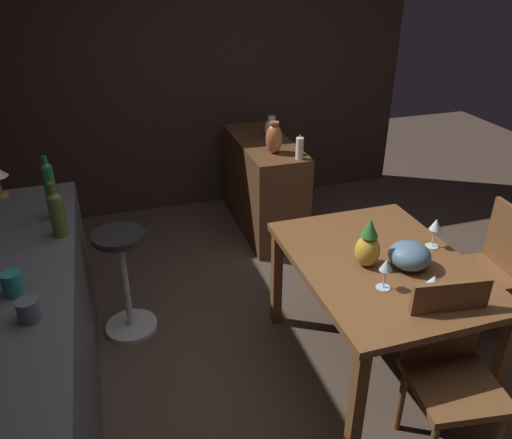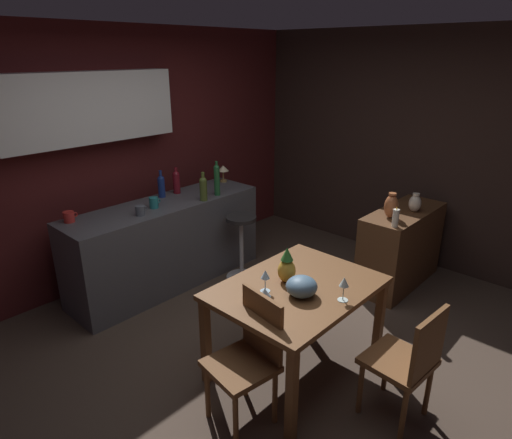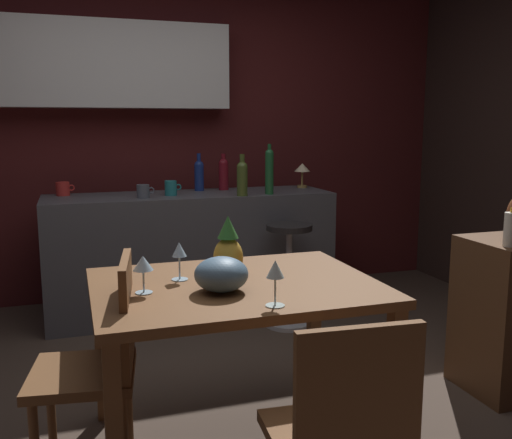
{
  "view_description": "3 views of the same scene",
  "coord_description": "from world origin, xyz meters",
  "px_view_note": "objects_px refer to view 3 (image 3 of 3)",
  "views": [
    {
      "loc": [
        -2.01,
        1.0,
        2.21
      ],
      "look_at": [
        0.37,
        0.25,
        0.89
      ],
      "focal_mm": 35.24,
      "sensor_mm": 36.0,
      "label": 1
    },
    {
      "loc": [
        -2.3,
        -2.04,
        2.33
      ],
      "look_at": [
        0.45,
        0.51,
        0.9
      ],
      "focal_mm": 30.94,
      "sensor_mm": 36.0,
      "label": 2
    },
    {
      "loc": [
        -0.68,
        -2.61,
        1.41
      ],
      "look_at": [
        0.32,
        0.44,
        0.87
      ],
      "focal_mm": 40.02,
      "sensor_mm": 36.0,
      "label": 3
    }
  ],
  "objects_px": {
    "wine_glass_right": "(143,265)",
    "wine_bottle_ruby": "(224,172)",
    "cup_slate": "(143,191)",
    "counter_lamp": "(302,170)",
    "cup_red": "(63,189)",
    "dining_table": "(235,303)",
    "wine_bottle_cobalt": "(199,174)",
    "chair_by_doorway": "(342,436)",
    "wine_glass_center": "(275,272)",
    "cup_teal": "(171,188)",
    "chair_near_window": "(100,361)",
    "wine_bottle_olive": "(242,177)",
    "pineapple_centerpiece": "(228,251)",
    "pillar_candle_tall": "(510,229)",
    "fruit_bowl": "(221,274)",
    "bar_stool": "(289,272)",
    "wine_bottle_green": "(269,170)",
    "wine_glass_left": "(179,252)"
  },
  "relations": [
    {
      "from": "counter_lamp",
      "to": "dining_table",
      "type": "bearing_deg",
      "value": -119.75
    },
    {
      "from": "chair_near_window",
      "to": "wine_glass_right",
      "type": "xyz_separation_m",
      "value": [
        0.18,
        0.03,
        0.37
      ]
    },
    {
      "from": "bar_stool",
      "to": "counter_lamp",
      "type": "bearing_deg",
      "value": 60.74
    },
    {
      "from": "cup_slate",
      "to": "wine_bottle_ruby",
      "type": "bearing_deg",
      "value": 24.71
    },
    {
      "from": "cup_teal",
      "to": "wine_glass_center",
      "type": "bearing_deg",
      "value": -89.54
    },
    {
      "from": "chair_by_doorway",
      "to": "pineapple_centerpiece",
      "type": "relative_size",
      "value": 3.14
    },
    {
      "from": "pineapple_centerpiece",
      "to": "pillar_candle_tall",
      "type": "distance_m",
      "value": 1.39
    },
    {
      "from": "wine_bottle_olive",
      "to": "counter_lamp",
      "type": "distance_m",
      "value": 0.71
    },
    {
      "from": "wine_glass_right",
      "to": "cup_teal",
      "type": "xyz_separation_m",
      "value": [
        0.43,
        1.84,
        0.1
      ]
    },
    {
      "from": "wine_bottle_cobalt",
      "to": "cup_red",
      "type": "height_order",
      "value": "wine_bottle_cobalt"
    },
    {
      "from": "dining_table",
      "to": "counter_lamp",
      "type": "bearing_deg",
      "value": 60.25
    },
    {
      "from": "wine_glass_right",
      "to": "pillar_candle_tall",
      "type": "relative_size",
      "value": 0.79
    },
    {
      "from": "fruit_bowl",
      "to": "wine_bottle_green",
      "type": "xyz_separation_m",
      "value": [
        0.83,
        1.76,
        0.27
      ]
    },
    {
      "from": "wine_glass_center",
      "to": "wine_glass_right",
      "type": "bearing_deg",
      "value": 144.35
    },
    {
      "from": "chair_by_doorway",
      "to": "pineapple_centerpiece",
      "type": "distance_m",
      "value": 1.02
    },
    {
      "from": "wine_glass_right",
      "to": "wine_bottle_cobalt",
      "type": "xyz_separation_m",
      "value": [
        0.69,
        2.07,
        0.17
      ]
    },
    {
      "from": "chair_by_doorway",
      "to": "wine_bottle_olive",
      "type": "relative_size",
      "value": 2.9
    },
    {
      "from": "chair_by_doorway",
      "to": "wine_glass_left",
      "type": "bearing_deg",
      "value": 108.11
    },
    {
      "from": "cup_red",
      "to": "cup_slate",
      "type": "relative_size",
      "value": 1.06
    },
    {
      "from": "cup_red",
      "to": "counter_lamp",
      "type": "distance_m",
      "value": 1.84
    },
    {
      "from": "cup_teal",
      "to": "wine_bottle_cobalt",
      "type": "bearing_deg",
      "value": 41.36
    },
    {
      "from": "bar_stool",
      "to": "counter_lamp",
      "type": "xyz_separation_m",
      "value": [
        0.36,
        0.64,
        0.66
      ]
    },
    {
      "from": "wine_bottle_green",
      "to": "counter_lamp",
      "type": "height_order",
      "value": "wine_bottle_green"
    },
    {
      "from": "bar_stool",
      "to": "cup_teal",
      "type": "height_order",
      "value": "cup_teal"
    },
    {
      "from": "pineapple_centerpiece",
      "to": "wine_bottle_olive",
      "type": "xyz_separation_m",
      "value": [
        0.52,
        1.53,
        0.18
      ]
    },
    {
      "from": "dining_table",
      "to": "chair_near_window",
      "type": "relative_size",
      "value": 1.34
    },
    {
      "from": "bar_stool",
      "to": "wine_bottle_green",
      "type": "distance_m",
      "value": 0.76
    },
    {
      "from": "dining_table",
      "to": "chair_by_doorway",
      "type": "xyz_separation_m",
      "value": [
        0.1,
        -0.84,
        -0.17
      ]
    },
    {
      "from": "wine_bottle_green",
      "to": "pillar_candle_tall",
      "type": "height_order",
      "value": "wine_bottle_green"
    },
    {
      "from": "chair_by_doorway",
      "to": "wine_glass_center",
      "type": "distance_m",
      "value": 0.63
    },
    {
      "from": "pineapple_centerpiece",
      "to": "chair_near_window",
      "type": "bearing_deg",
      "value": -164.36
    },
    {
      "from": "chair_near_window",
      "to": "cup_red",
      "type": "bearing_deg",
      "value": 93.52
    },
    {
      "from": "pineapple_centerpiece",
      "to": "counter_lamp",
      "type": "xyz_separation_m",
      "value": [
        1.14,
        1.89,
        0.19
      ]
    },
    {
      "from": "chair_near_window",
      "to": "pillar_candle_tall",
      "type": "xyz_separation_m",
      "value": [
        1.95,
        -0.01,
        0.42
      ]
    },
    {
      "from": "dining_table",
      "to": "wine_bottle_cobalt",
      "type": "relative_size",
      "value": 4.17
    },
    {
      "from": "bar_stool",
      "to": "cup_red",
      "type": "xyz_separation_m",
      "value": [
        -1.48,
        0.7,
        0.56
      ]
    },
    {
      "from": "bar_stool",
      "to": "fruit_bowl",
      "type": "relative_size",
      "value": 3.29
    },
    {
      "from": "wine_bottle_cobalt",
      "to": "cup_red",
      "type": "relative_size",
      "value": 2.2
    },
    {
      "from": "chair_by_doorway",
      "to": "cup_teal",
      "type": "distance_m",
      "value": 2.69
    },
    {
      "from": "bar_stool",
      "to": "counter_lamp",
      "type": "height_order",
      "value": "counter_lamp"
    },
    {
      "from": "chair_near_window",
      "to": "wine_bottle_olive",
      "type": "xyz_separation_m",
      "value": [
        1.1,
        1.69,
        0.55
      ]
    },
    {
      "from": "dining_table",
      "to": "fruit_bowl",
      "type": "height_order",
      "value": "fruit_bowl"
    },
    {
      "from": "cup_slate",
      "to": "counter_lamp",
      "type": "xyz_separation_m",
      "value": [
        1.31,
        0.26,
        0.1
      ]
    },
    {
      "from": "chair_near_window",
      "to": "cup_teal",
      "type": "height_order",
      "value": "cup_teal"
    },
    {
      "from": "cup_slate",
      "to": "wine_bottle_green",
      "type": "bearing_deg",
      "value": -4.35
    },
    {
      "from": "wine_glass_right",
      "to": "cup_slate",
      "type": "bearing_deg",
      "value": 82.85
    },
    {
      "from": "wine_glass_center",
      "to": "wine_bottle_olive",
      "type": "height_order",
      "value": "wine_bottle_olive"
    },
    {
      "from": "wine_glass_center",
      "to": "fruit_bowl",
      "type": "distance_m",
      "value": 0.29
    },
    {
      "from": "chair_near_window",
      "to": "wine_bottle_olive",
      "type": "height_order",
      "value": "wine_bottle_olive"
    },
    {
      "from": "wine_glass_right",
      "to": "wine_bottle_ruby",
      "type": "bearing_deg",
      "value": 66.88
    }
  ]
}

